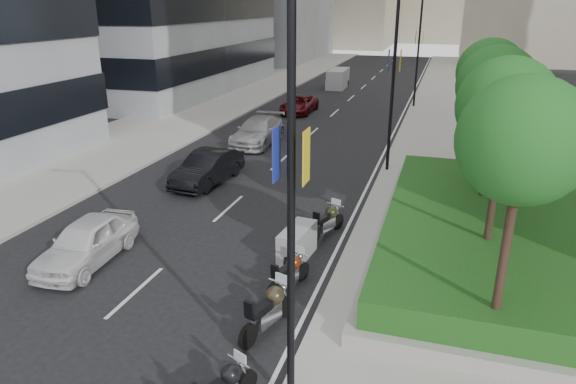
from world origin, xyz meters
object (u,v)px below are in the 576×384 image
at_px(motorcycle_3, 269,309).
at_px(lamp_post_1, 390,72).
at_px(car_c, 258,131).
at_px(motorcycle_4, 289,273).
at_px(motorcycle_5, 297,244).
at_px(lamp_post_2, 417,44).
at_px(car_b, 208,168).
at_px(delivery_van, 338,79).
at_px(car_a, 87,242).
at_px(motorcycle_6, 328,221).
at_px(car_d, 299,104).
at_px(lamp_post_0, 283,183).

bearing_deg(motorcycle_3, lamp_post_1, 12.56).
bearing_deg(car_c, motorcycle_4, -67.17).
height_order(lamp_post_1, motorcycle_5, lamp_post_1).
distance_m(lamp_post_2, car_b, 24.03).
bearing_deg(delivery_van, motorcycle_5, -82.22).
relative_size(lamp_post_1, motorcycle_3, 3.89).
distance_m(motorcycle_5, car_a, 7.00).
height_order(motorcycle_6, car_d, car_d).
height_order(motorcycle_5, car_a, car_a).
bearing_deg(delivery_van, car_b, -91.81).
bearing_deg(lamp_post_0, car_c, 111.82).
bearing_deg(motorcycle_4, motorcycle_5, 28.34).
distance_m(lamp_post_1, car_b, 9.94).
height_order(lamp_post_2, motorcycle_3, lamp_post_2).
distance_m(lamp_post_2, delivery_van, 12.35).
bearing_deg(lamp_post_2, motorcycle_4, -92.38).
bearing_deg(car_c, motorcycle_6, -59.46).
relative_size(motorcycle_5, motorcycle_6, 0.94).
xyz_separation_m(motorcycle_5, delivery_van, (-6.47, 36.88, 0.30)).
xyz_separation_m(lamp_post_2, motorcycle_5, (-1.59, -28.52, -4.50)).
bearing_deg(car_a, car_b, 84.57).
bearing_deg(delivery_van, lamp_post_2, -48.24).
xyz_separation_m(lamp_post_1, motorcycle_5, (-1.59, -10.52, -4.50)).
relative_size(car_a, car_b, 0.93).
distance_m(motorcycle_3, car_a, 7.29).
distance_m(motorcycle_6, delivery_van, 35.45).
relative_size(lamp_post_0, car_c, 1.66).
xyz_separation_m(lamp_post_1, motorcycle_3, (-1.16, -14.62, -4.43)).
distance_m(lamp_post_0, lamp_post_2, 35.00).
xyz_separation_m(motorcycle_6, car_d, (-7.31, 21.64, 0.08)).
bearing_deg(car_c, car_a, -90.90).
height_order(motorcycle_3, motorcycle_6, motorcycle_3).
xyz_separation_m(motorcycle_6, car_a, (-7.17, -4.41, 0.16)).
distance_m(motorcycle_3, delivery_van, 41.57).
relative_size(motorcycle_5, car_a, 0.45).
xyz_separation_m(motorcycle_4, car_c, (-6.88, 15.82, 0.23)).
distance_m(lamp_post_2, motorcycle_5, 28.91).
bearing_deg(delivery_van, motorcycle_4, -82.24).
xyz_separation_m(lamp_post_0, motorcycle_6, (-1.04, 8.62, -4.48)).
xyz_separation_m(lamp_post_1, lamp_post_2, (0.00, 18.00, 0.00)).
bearing_deg(lamp_post_1, car_d, 122.20).
height_order(lamp_post_0, lamp_post_1, same).
bearing_deg(motorcycle_5, car_b, 51.15).
bearing_deg(motorcycle_3, delivery_van, 26.64).
bearing_deg(car_d, delivery_van, 88.68).
distance_m(lamp_post_1, motorcycle_3, 15.32).
xyz_separation_m(motorcycle_4, car_d, (-7.08, 25.73, 0.11)).
height_order(motorcycle_4, motorcycle_6, motorcycle_6).
bearing_deg(lamp_post_0, motorcycle_4, 105.60).
bearing_deg(car_c, car_b, -88.57).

